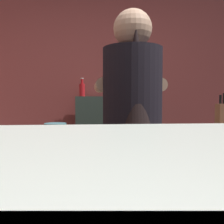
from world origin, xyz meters
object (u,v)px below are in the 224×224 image
at_px(chefs_knife, 160,130).
at_px(bottle_soy, 82,89).
at_px(bottle_vinegar, 113,90).
at_px(bartender, 132,130).
at_px(mixing_bowl, 55,126).
at_px(knife_block, 224,116).
at_px(bottle_olive_oil, 130,89).

xyz_separation_m(chefs_knife, bottle_soy, (-0.63, 1.42, 0.36)).
bearing_deg(bottle_soy, bottle_vinegar, -0.16).
bearing_deg(bottle_soy, bartender, -79.18).
distance_m(bartender, mixing_bowl, 0.76).
bearing_deg(bottle_vinegar, bartender, -91.76).
distance_m(bottle_soy, bottle_vinegar, 0.40).
relative_size(bartender, knife_block, 5.82).
xyz_separation_m(knife_block, chefs_knife, (-0.49, 0.01, -0.10)).
distance_m(chefs_knife, bottle_olive_oil, 1.34).
bearing_deg(mixing_bowl, bottle_olive_oil, 56.19).
distance_m(bartender, bottle_soy, 1.88).
relative_size(bartender, bottle_vinegar, 7.60).
bearing_deg(knife_block, mixing_bowl, 172.94).
xyz_separation_m(bartender, bottle_olive_oil, (0.25, 1.70, 0.31)).
xyz_separation_m(mixing_bowl, chefs_knife, (0.80, -0.15, -0.02)).
height_order(bartender, bottle_vinegar, bartender).
relative_size(bartender, chefs_knife, 6.82).
height_order(knife_block, bottle_vinegar, bottle_vinegar).
xyz_separation_m(knife_block, bottle_olive_oil, (-0.52, 1.30, 0.26)).
distance_m(mixing_bowl, bottle_olive_oil, 1.42).
xyz_separation_m(bartender, bottle_soy, (-0.35, 1.82, 0.30)).
distance_m(bottle_vinegar, bottle_olive_oil, 0.23).
relative_size(chefs_knife, bottle_olive_oil, 0.96).
bearing_deg(bottle_soy, bottle_olive_oil, -11.88).
height_order(bottle_vinegar, bottle_olive_oil, bottle_olive_oil).
height_order(mixing_bowl, bottle_olive_oil, bottle_olive_oil).
relative_size(mixing_bowl, bottle_olive_oil, 0.69).
bearing_deg(knife_block, bottle_soy, 128.02).
height_order(chefs_knife, bottle_olive_oil, bottle_olive_oil).
height_order(mixing_bowl, chefs_knife, mixing_bowl).
relative_size(chefs_knife, bottle_vinegar, 1.11).
xyz_separation_m(bottle_vinegar, bottle_olive_oil, (0.19, -0.12, 0.01)).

